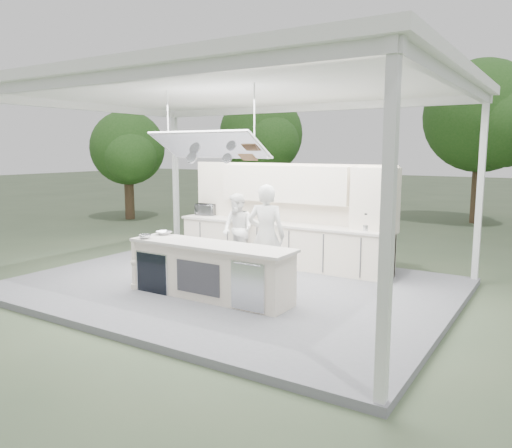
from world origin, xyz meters
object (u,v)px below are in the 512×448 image
Objects in this scene: back_counter at (280,244)px; head_chef at (266,236)px; sous_chef at (238,230)px; demo_island at (209,270)px.

back_counter is 1.92m from head_chef.
back_counter is 0.99m from sous_chef.
head_chef is 1.87m from sous_chef.
sous_chef is (-0.77, -0.54, 0.32)m from back_counter.
head_chef is (0.68, -1.72, 0.49)m from back_counter.
sous_chef is at bearing -144.71° from back_counter.
sous_chef reaches higher than demo_island.
demo_island is 2.82m from back_counter.
demo_island is 1.29m from head_chef.
back_counter is 2.63× the size of head_chef.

